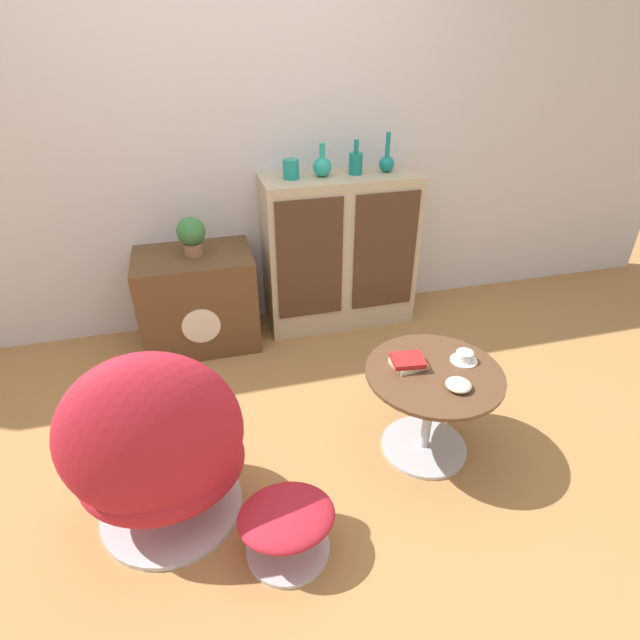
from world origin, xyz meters
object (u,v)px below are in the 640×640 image
(vase_leftmost, at_px, (291,169))
(potted_plant, at_px, (191,234))
(sideboard, at_px, (339,252))
(ottoman, at_px, (287,522))
(tv_console, at_px, (198,300))
(vase_inner_left, at_px, (322,166))
(egg_chair, at_px, (158,453))
(vase_inner_right, at_px, (356,162))
(bowl, at_px, (459,385))
(coffee_table, at_px, (430,400))
(book_stack, at_px, (408,362))
(teacup, at_px, (464,357))
(vase_rightmost, at_px, (387,162))

(vase_leftmost, distance_m, potted_plant, 0.69)
(sideboard, bearing_deg, ottoman, -112.90)
(tv_console, bearing_deg, vase_inner_left, 3.80)
(egg_chair, height_order, vase_inner_right, vase_inner_right)
(ottoman, bearing_deg, vase_inner_left, 70.60)
(vase_leftmost, bearing_deg, vase_inner_left, 0.00)
(tv_console, height_order, egg_chair, egg_chair)
(sideboard, distance_m, potted_plant, 0.94)
(egg_chair, relative_size, ottoman, 2.34)
(egg_chair, height_order, ottoman, egg_chair)
(vase_leftmost, distance_m, bowl, 1.59)
(coffee_table, xyz_separation_m, book_stack, (-0.10, 0.07, 0.19))
(vase_leftmost, bearing_deg, teacup, -67.70)
(book_stack, bearing_deg, ottoman, -146.44)
(coffee_table, relative_size, vase_inner_left, 3.20)
(vase_inner_left, relative_size, book_stack, 1.19)
(tv_console, distance_m, coffee_table, 1.58)
(coffee_table, xyz_separation_m, vase_inner_right, (0.04, 1.30, 0.76))
(sideboard, relative_size, tv_console, 1.43)
(tv_console, distance_m, teacup, 1.67)
(vase_inner_right, bearing_deg, sideboard, -177.59)
(vase_rightmost, bearing_deg, egg_chair, -135.48)
(sideboard, distance_m, egg_chair, 1.81)
(vase_rightmost, distance_m, book_stack, 1.40)
(sideboard, bearing_deg, vase_rightmost, 0.77)
(vase_inner_right, relative_size, teacup, 1.63)
(coffee_table, bearing_deg, vase_rightmost, 79.53)
(sideboard, bearing_deg, vase_leftmost, 179.27)
(vase_inner_right, bearing_deg, potted_plant, -176.96)
(book_stack, bearing_deg, vase_inner_right, 83.46)
(vase_leftmost, height_order, book_stack, vase_leftmost)
(ottoman, bearing_deg, vase_rightmost, 59.20)
(vase_inner_left, distance_m, bowl, 1.55)
(egg_chair, bearing_deg, vase_leftmost, 59.27)
(egg_chair, bearing_deg, vase_rightmost, 44.52)
(potted_plant, distance_m, teacup, 1.67)
(vase_leftmost, height_order, vase_inner_left, vase_inner_left)
(sideboard, xyz_separation_m, ottoman, (-0.70, -1.66, -0.33))
(vase_inner_left, bearing_deg, teacup, -75.36)
(tv_console, height_order, ottoman, tv_console)
(sideboard, xyz_separation_m, vase_inner_left, (-0.12, 0.00, 0.56))
(vase_rightmost, relative_size, bowl, 2.10)
(vase_inner_left, xyz_separation_m, bowl, (0.21, -1.43, -0.57))
(tv_console, distance_m, potted_plant, 0.43)
(vase_leftmost, bearing_deg, vase_rightmost, 0.00)
(vase_leftmost, relative_size, vase_rightmost, 0.48)
(bowl, bearing_deg, vase_inner_right, 90.06)
(book_stack, bearing_deg, potted_plant, 126.25)
(ottoman, bearing_deg, bowl, 16.40)
(vase_leftmost, xyz_separation_m, book_stack, (0.25, -1.23, -0.56))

